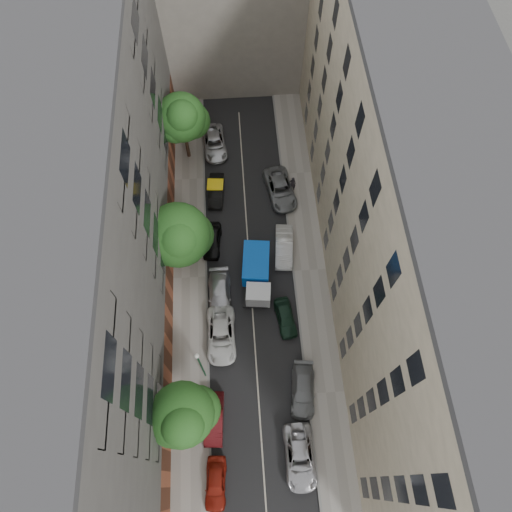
{
  "coord_description": "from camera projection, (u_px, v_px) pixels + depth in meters",
  "views": [
    {
      "loc": [
        -0.63,
        -17.2,
        38.2
      ],
      "look_at": [
        0.47,
        -1.15,
        6.0
      ],
      "focal_mm": 32.0,
      "sensor_mm": 36.0,
      "label": 1
    }
  ],
  "objects": [
    {
      "name": "car_right_4",
      "position": [
        280.0,
        189.0,
        45.18
      ],
      "size": [
        3.36,
        5.71,
        1.49
      ],
      "primitive_type": "imported",
      "rotation": [
        0.0,
        0.0,
        0.17
      ],
      "color": "slate",
      "rests_on": "ground"
    },
    {
      "name": "tree_mid",
      "position": [
        179.0,
        237.0,
        37.87
      ],
      "size": [
        5.71,
        5.5,
        7.77
      ],
      "color": "#382619",
      "rests_on": "sidewalk_left"
    },
    {
      "name": "tree_far",
      "position": [
        183.0,
        119.0,
        42.9
      ],
      "size": [
        4.98,
        4.67,
        8.11
      ],
      "color": "#382619",
      "rests_on": "sidewalk_left"
    },
    {
      "name": "tarp_truck",
      "position": [
        257.0,
        273.0,
        40.33
      ],
      "size": [
        2.78,
        5.83,
        2.59
      ],
      "rotation": [
        0.0,
        0.0,
        -0.11
      ],
      "color": "black",
      "rests_on": "ground"
    },
    {
      "name": "pedestrian",
      "position": [
        292.0,
        184.0,
        45.07
      ],
      "size": [
        0.74,
        0.55,
        1.86
      ],
      "primitive_type": "imported",
      "rotation": [
        0.0,
        0.0,
        2.98
      ],
      "color": "black",
      "rests_on": "sidewalk_right"
    },
    {
      "name": "car_left_6",
      "position": [
        214.0,
        143.0,
        47.85
      ],
      "size": [
        2.82,
        5.27,
        1.41
      ],
      "primitive_type": "imported",
      "rotation": [
        0.0,
        0.0,
        0.1
      ],
      "color": "silver",
      "rests_on": "ground"
    },
    {
      "name": "road_surface",
      "position": [
        250.0,
        274.0,
        41.85
      ],
      "size": [
        8.0,
        44.0,
        0.02
      ],
      "primitive_type": "cube",
      "color": "black",
      "rests_on": "ground"
    },
    {
      "name": "sidewalk_right",
      "position": [
        310.0,
        270.0,
        41.96
      ],
      "size": [
        3.0,
        44.0,
        0.15
      ],
      "primitive_type": "cube",
      "color": "gray",
      "rests_on": "ground"
    },
    {
      "name": "car_left_1",
      "position": [
        214.0,
        419.0,
        35.58
      ],
      "size": [
        1.71,
        4.23,
        1.36
      ],
      "primitive_type": "imported",
      "rotation": [
        0.0,
        0.0,
        -0.07
      ],
      "color": "#4F0F13",
      "rests_on": "ground"
    },
    {
      "name": "tree_near",
      "position": [
        184.0,
        416.0,
        30.68
      ],
      "size": [
        4.82,
        4.47,
        8.45
      ],
      "color": "#382619",
      "rests_on": "sidewalk_left"
    },
    {
      "name": "car_right_2",
      "position": [
        286.0,
        318.0,
        39.32
      ],
      "size": [
        2.01,
        3.91,
        1.27
      ],
      "primitive_type": "imported",
      "rotation": [
        0.0,
        0.0,
        0.14
      ],
      "color": "black",
      "rests_on": "ground"
    },
    {
      "name": "car_left_5",
      "position": [
        216.0,
        191.0,
        45.19
      ],
      "size": [
        1.74,
        4.16,
        1.34
      ],
      "primitive_type": "imported",
      "rotation": [
        0.0,
        0.0,
        -0.08
      ],
      "color": "black",
      "rests_on": "ground"
    },
    {
      "name": "building_left",
      "position": [
        95.0,
        226.0,
        32.58
      ],
      "size": [
        8.0,
        44.0,
        20.0
      ],
      "primitive_type": "cube",
      "color": "#4A4845",
      "rests_on": "ground"
    },
    {
      "name": "building_right",
      "position": [
        399.0,
        209.0,
        33.25
      ],
      "size": [
        8.0,
        44.0,
        20.0
      ],
      "primitive_type": "cube",
      "color": "beige",
      "rests_on": "ground"
    },
    {
      "name": "car_left_4",
      "position": [
        212.0,
        241.0,
        42.68
      ],
      "size": [
        1.99,
        4.06,
        1.33
      ],
      "primitive_type": "imported",
      "rotation": [
        0.0,
        0.0,
        -0.11
      ],
      "color": "black",
      "rests_on": "ground"
    },
    {
      "name": "car_right_1",
      "position": [
        303.0,
        390.0,
        36.57
      ],
      "size": [
        2.39,
        4.76,
        1.32
      ],
      "primitive_type": "imported",
      "rotation": [
        0.0,
        0.0,
        -0.12
      ],
      "color": "slate",
      "rests_on": "ground"
    },
    {
      "name": "car_right_0",
      "position": [
        300.0,
        457.0,
        34.34
      ],
      "size": [
        2.3,
        4.96,
        1.38
      ],
      "primitive_type": "imported",
      "rotation": [
        0.0,
        0.0,
        -0.0
      ],
      "color": "#B7B6BB",
      "rests_on": "ground"
    },
    {
      "name": "car_right_3",
      "position": [
        284.0,
        247.0,
        42.31
      ],
      "size": [
        1.99,
        4.62,
        1.48
      ],
      "primitive_type": "imported",
      "rotation": [
        0.0,
        0.0,
        -0.1
      ],
      "color": "silver",
      "rests_on": "ground"
    },
    {
      "name": "lamp_post",
      "position": [
        200.0,
        364.0,
        34.06
      ],
      "size": [
        0.36,
        0.36,
        6.45
      ],
      "color": "#195932",
      "rests_on": "sidewalk_left"
    },
    {
      "name": "sidewalk_left",
      "position": [
        190.0,
        278.0,
        41.62
      ],
      "size": [
        3.0,
        44.0,
        0.15
      ],
      "primitive_type": "cube",
      "color": "gray",
      "rests_on": "ground"
    },
    {
      "name": "car_left_3",
      "position": [
        220.0,
        296.0,
        40.15
      ],
      "size": [
        2.07,
        4.98,
        1.44
      ],
      "primitive_type": "imported",
      "rotation": [
        0.0,
        0.0,
        -0.01
      ],
      "color": "#B6B6BB",
      "rests_on": "ground"
    },
    {
      "name": "car_left_0",
      "position": [
        216.0,
        483.0,
        33.59
      ],
      "size": [
        1.79,
        3.88,
        1.29
      ],
      "primitive_type": "imported",
      "rotation": [
        0.0,
        0.0,
        -0.07
      ],
      "color": "maroon",
      "rests_on": "ground"
    },
    {
      "name": "car_left_2",
      "position": [
        221.0,
        335.0,
        38.54
      ],
      "size": [
        2.43,
        5.21,
        1.44
      ],
      "primitive_type": "imported",
      "rotation": [
        0.0,
        0.0,
        -0.01
      ],
      "color": "silver",
      "rests_on": "ground"
    },
    {
      "name": "ground",
      "position": [
        250.0,
        274.0,
        41.86
      ],
      "size": [
        120.0,
        120.0,
        0.0
      ],
      "primitive_type": "plane",
      "color": "#4C4C49",
      "rests_on": "ground"
    }
  ]
}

